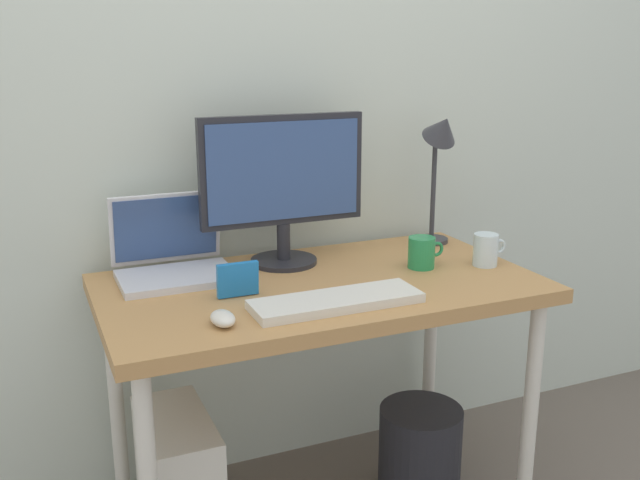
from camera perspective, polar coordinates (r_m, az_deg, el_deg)
back_wall at (r=2.27m, az=-4.02°, el=12.89°), size 4.40×0.04×2.60m
desk at (r=2.03m, az=-0.00°, el=-5.33°), size 1.21×0.66×0.75m
monitor at (r=2.11m, az=-2.96°, el=4.70°), size 0.50×0.20×0.45m
laptop at (r=2.08m, az=-11.64°, el=-1.26°), size 0.32×0.26×0.23m
desk_lamp at (r=2.34m, az=9.54°, el=7.16°), size 0.11×0.16×0.45m
keyboard at (r=1.82m, az=1.31°, el=-4.88°), size 0.44×0.14×0.02m
mouse at (r=1.71m, az=-7.73°, el=-6.19°), size 0.06×0.09×0.03m
coffee_mug at (r=2.13m, az=8.15°, el=-1.00°), size 0.11×0.08×0.09m
glass_cup at (r=2.19m, az=13.05°, el=-0.75°), size 0.11×0.07×0.10m
photo_frame at (r=1.88m, az=-6.56°, el=-3.13°), size 0.11×0.02×0.09m
wastebasket at (r=2.38m, az=7.93°, el=-16.36°), size 0.26×0.26×0.30m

